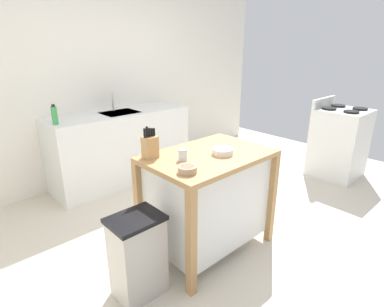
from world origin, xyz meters
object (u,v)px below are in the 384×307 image
at_px(bottle_dish_soap, 55,115).
at_px(bowl_stoneware_deep, 187,169).
at_px(bowl_ceramic_wide, 223,151).
at_px(trash_bin, 138,256).
at_px(kitchen_island, 208,197).
at_px(drinking_cup, 183,155).
at_px(sink_faucet, 113,102).
at_px(stove, 339,143).
at_px(knife_block, 150,146).

bearing_deg(bottle_dish_soap, bowl_stoneware_deep, -83.24).
relative_size(bowl_ceramic_wide, trash_bin, 0.27).
xyz_separation_m(kitchen_island, drinking_cup, (-0.25, 0.04, 0.43)).
height_order(sink_faucet, bottle_dish_soap, sink_faucet).
bearing_deg(trash_bin, drinking_cup, 10.43).
bearing_deg(bowl_ceramic_wide, stove, 0.33).
relative_size(knife_block, trash_bin, 0.40).
bearing_deg(kitchen_island, stove, -1.63).
relative_size(sink_faucet, bottle_dish_soap, 1.03).
relative_size(kitchen_island, drinking_cup, 11.89).
bearing_deg(bowl_stoneware_deep, sink_faucet, 74.13).
bearing_deg(trash_bin, bowl_stoneware_deep, -16.80).
height_order(bowl_ceramic_wide, bottle_dish_soap, bottle_dish_soap).
distance_m(bowl_ceramic_wide, bowl_stoneware_deep, 0.47).
xyz_separation_m(bowl_stoneware_deep, stove, (2.83, 0.10, -0.44)).
bearing_deg(bowl_ceramic_wide, trash_bin, 178.26).
distance_m(bottle_dish_soap, stove, 3.55).
relative_size(bowl_ceramic_wide, stove, 0.16).
relative_size(bowl_ceramic_wide, sink_faucet, 0.77).
relative_size(kitchen_island, trash_bin, 1.64).
bearing_deg(drinking_cup, sink_faucet, 76.38).
distance_m(kitchen_island, bottle_dish_soap, 1.86).
height_order(bowl_ceramic_wide, bowl_stoneware_deep, same).
bearing_deg(kitchen_island, trash_bin, -175.62).
bearing_deg(sink_faucet, drinking_cup, -103.62).
bearing_deg(sink_faucet, stove, -41.52).
bearing_deg(knife_block, drinking_cup, -55.17).
height_order(kitchen_island, bottle_dish_soap, bottle_dish_soap).
bearing_deg(stove, drinking_cup, 177.76).
bearing_deg(drinking_cup, stove, -2.24).
distance_m(bowl_ceramic_wide, drinking_cup, 0.34).
distance_m(sink_faucet, stove, 3.04).
bearing_deg(bottle_dish_soap, stove, -29.81).
height_order(knife_block, stove, knife_block).
xyz_separation_m(trash_bin, stove, (3.20, -0.01, 0.15)).
xyz_separation_m(bowl_stoneware_deep, drinking_cup, (0.14, 0.21, 0.02)).
bearing_deg(stove, trash_bin, 179.79).
relative_size(knife_block, stove, 0.24).
bearing_deg(bowl_stoneware_deep, bowl_ceramic_wide, 10.75).
bearing_deg(knife_block, sink_faucet, 70.02).
relative_size(sink_faucet, stove, 0.21).
bearing_deg(trash_bin, stove, -0.21).
relative_size(bowl_stoneware_deep, drinking_cup, 1.55).
height_order(knife_block, bowl_stoneware_deep, knife_block).
distance_m(knife_block, bowl_stoneware_deep, 0.43).
xyz_separation_m(kitchen_island, bottle_dish_soap, (-0.60, 1.68, 0.52)).
distance_m(kitchen_island, knife_block, 0.67).
bearing_deg(kitchen_island, bottle_dish_soap, 109.82).
distance_m(sink_faucet, bottle_dish_soap, 0.84).
xyz_separation_m(bowl_ceramic_wide, drinking_cup, (-0.32, 0.12, 0.02)).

